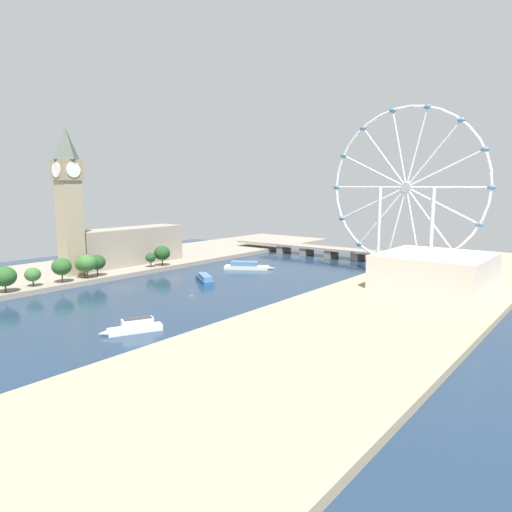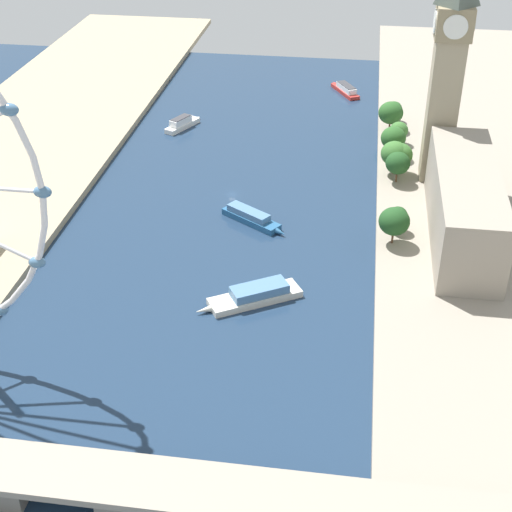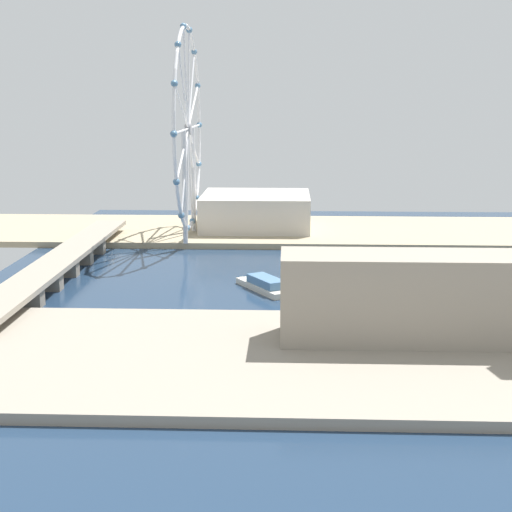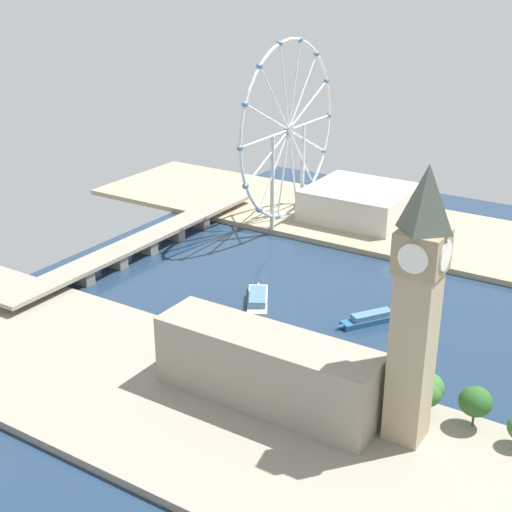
{
  "view_description": "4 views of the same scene",
  "coord_description": "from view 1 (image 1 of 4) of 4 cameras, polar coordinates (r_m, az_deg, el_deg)",
  "views": [
    {
      "loc": [
        188.15,
        -180.91,
        58.53
      ],
      "look_at": [
        22.7,
        30.15,
        18.63
      ],
      "focal_mm": 32.82,
      "sensor_mm": 36.0,
      "label": 1
    },
    {
      "loc": [
        -50.33,
        276.49,
        145.72
      ],
      "look_at": [
        -20.6,
        71.36,
        15.54
      ],
      "focal_mm": 52.86,
      "sensor_mm": 36.0,
      "label": 2
    },
    {
      "loc": [
        -316.32,
        65.64,
        75.45
      ],
      "look_at": [
        12.77,
        79.18,
        6.67
      ],
      "focal_mm": 54.71,
      "sensor_mm": 36.0,
      "label": 3
    },
    {
      "loc": [
        -277.4,
        -88.25,
        148.42
      ],
      "look_at": [
        -13.93,
        79.75,
        20.15
      ],
      "focal_mm": 50.96,
      "sensor_mm": 36.0,
      "label": 4
    }
  ],
  "objects": [
    {
      "name": "ground_plane",
      "position": [
        267.5,
        -7.86,
        -4.26
      ],
      "size": [
        380.14,
        380.14,
        0.0
      ],
      "primitive_type": "plane",
      "color": "#1E334C"
    },
    {
      "name": "riverbank_left",
      "position": [
        349.23,
        -19.96,
        -1.45
      ],
      "size": [
        90.0,
        520.0,
        3.0
      ],
      "primitive_type": "cube",
      "color": "gray",
      "rests_on": "ground_plane"
    },
    {
      "name": "riverbank_right",
      "position": [
        207.08,
        13.02,
        -7.75
      ],
      "size": [
        90.0,
        520.0,
        3.0
      ],
      "primitive_type": "cube",
      "color": "tan",
      "rests_on": "ground_plane"
    },
    {
      "name": "clock_tower",
      "position": [
        314.53,
        -21.86,
        6.46
      ],
      "size": [
        15.0,
        15.0,
        92.05
      ],
      "color": "tan",
      "rests_on": "riverbank_left"
    },
    {
      "name": "parliament_block",
      "position": [
        349.97,
        -15.16,
        1.2
      ],
      "size": [
        22.0,
        82.33,
        26.14
      ],
      "primitive_type": "cube",
      "color": "gray",
      "rests_on": "riverbank_left"
    },
    {
      "name": "tree_row_embankment",
      "position": [
        301.08,
        -20.67,
        -1.05
      ],
      "size": [
        14.84,
        128.76,
        14.57
      ],
      "color": "#513823",
      "rests_on": "riverbank_left"
    },
    {
      "name": "ferris_wheel",
      "position": [
        316.81,
        17.83,
        7.83
      ],
      "size": [
        104.64,
        3.2,
        105.91
      ],
      "color": "silver",
      "rests_on": "riverbank_right"
    },
    {
      "name": "riverside_hall",
      "position": [
        279.76,
        20.96,
        -1.63
      ],
      "size": [
        55.81,
        58.58,
        18.47
      ],
      "primitive_type": "cube",
      "color": "beige",
      "rests_on": "riverbank_right"
    },
    {
      "name": "river_bridge",
      "position": [
        393.68,
        9.18,
        0.69
      ],
      "size": [
        192.14,
        15.92,
        8.31
      ],
      "color": "gray",
      "rests_on": "ground_plane"
    },
    {
      "name": "tour_boat_0",
      "position": [
        197.61,
        -14.57,
        -8.33
      ],
      "size": [
        14.63,
        24.44,
        5.93
      ],
      "rotation": [
        0.0,
        0.0,
        4.26
      ],
      "color": "white",
      "rests_on": "ground_plane"
    },
    {
      "name": "tour_boat_1",
      "position": [
        334.72,
        -1.19,
        -1.22
      ],
      "size": [
        34.15,
        23.81,
        5.46
      ],
      "rotation": [
        0.0,
        0.0,
        0.54
      ],
      "color": "beige",
      "rests_on": "ground_plane"
    },
    {
      "name": "tour_boat_2",
      "position": [
        290.68,
        -6.29,
        -2.77
      ],
      "size": [
        27.81,
        20.72,
        5.03
      ],
      "rotation": [
        0.0,
        0.0,
        2.55
      ],
      "color": "#235684",
      "rests_on": "ground_plane"
    }
  ]
}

